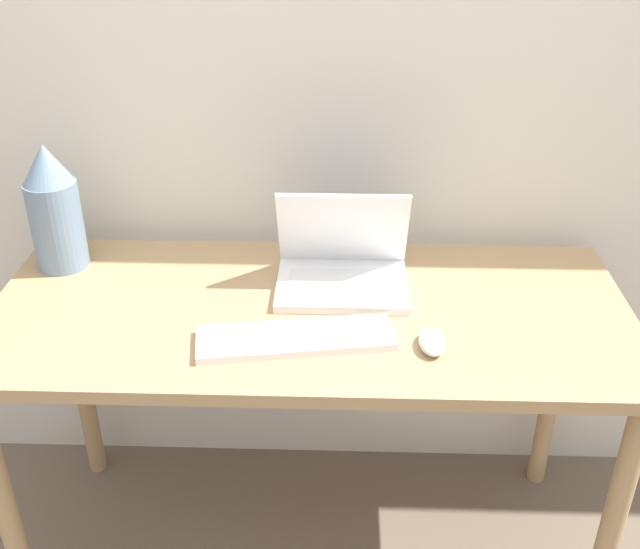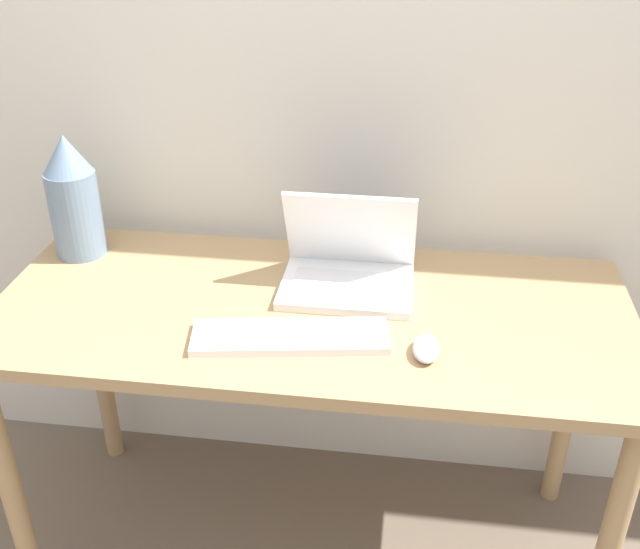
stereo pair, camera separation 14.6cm
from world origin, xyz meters
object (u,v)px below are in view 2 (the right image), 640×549
laptop (348,266)px  mouse (426,348)px  keyboard (290,336)px  vase (73,197)px

laptop → mouse: size_ratio=3.09×
laptop → mouse: 0.32m
keyboard → mouse: mouse is taller
vase → keyboard: bearing=-28.1°
keyboard → mouse: size_ratio=4.32×
laptop → mouse: bearing=-53.9°
laptop → keyboard: size_ratio=0.72×
mouse → vase: (-0.88, 0.33, 0.14)m
laptop → keyboard: bearing=-111.2°
keyboard → vase: bearing=151.9°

